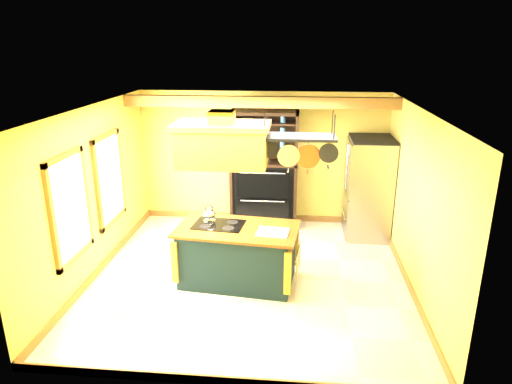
% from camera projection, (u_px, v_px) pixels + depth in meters
% --- Properties ---
extents(floor, '(5.00, 5.00, 0.00)m').
position_uv_depth(floor, '(250.00, 276.00, 7.41)').
color(floor, beige).
rests_on(floor, ground).
extents(ceiling, '(5.00, 5.00, 0.00)m').
position_uv_depth(ceiling, '(249.00, 109.00, 6.56)').
color(ceiling, white).
rests_on(ceiling, wall_back).
extents(wall_back, '(5.00, 0.02, 2.70)m').
position_uv_depth(wall_back, '(263.00, 158.00, 9.35)').
color(wall_back, gold).
rests_on(wall_back, floor).
extents(wall_front, '(5.00, 0.02, 2.70)m').
position_uv_depth(wall_front, '(224.00, 278.00, 4.62)').
color(wall_front, gold).
rests_on(wall_front, floor).
extents(wall_left, '(0.02, 5.00, 2.70)m').
position_uv_depth(wall_left, '(93.00, 193.00, 7.21)').
color(wall_left, gold).
rests_on(wall_left, floor).
extents(wall_right, '(0.02, 5.00, 2.70)m').
position_uv_depth(wall_right, '(417.00, 203.00, 6.76)').
color(wall_right, gold).
rests_on(wall_right, floor).
extents(ceiling_beam, '(5.00, 0.15, 0.20)m').
position_uv_depth(ceiling_beam, '(260.00, 102.00, 8.20)').
color(ceiling_beam, '#9B662F').
rests_on(ceiling_beam, ceiling).
extents(window_near, '(0.06, 1.06, 1.56)m').
position_uv_depth(window_near, '(70.00, 208.00, 6.43)').
color(window_near, '#9B662F').
rests_on(window_near, wall_left).
extents(window_far, '(0.06, 1.06, 1.56)m').
position_uv_depth(window_far, '(110.00, 179.00, 7.75)').
color(window_far, '#9B662F').
rests_on(window_far, wall_left).
extents(kitchen_island, '(1.95, 1.22, 1.11)m').
position_uv_depth(kitchen_island, '(237.00, 254.00, 7.11)').
color(kitchen_island, black).
rests_on(kitchen_island, floor).
extents(range_hood, '(1.37, 0.78, 0.80)m').
position_uv_depth(range_hood, '(222.00, 143.00, 6.57)').
color(range_hood, gold).
rests_on(range_hood, ceiling).
extents(pot_rack, '(1.11, 0.53, 0.83)m').
position_uv_depth(pot_rack, '(299.00, 143.00, 6.47)').
color(pot_rack, black).
rests_on(pot_rack, ceiling).
extents(refrigerator, '(0.82, 0.97, 1.90)m').
position_uv_depth(refrigerator, '(368.00, 190.00, 8.73)').
color(refrigerator, gray).
rests_on(refrigerator, floor).
extents(hutch, '(1.34, 0.60, 2.36)m').
position_uv_depth(hutch, '(264.00, 182.00, 9.24)').
color(hutch, black).
rests_on(hutch, floor).
extents(floor_register, '(0.30, 0.20, 0.01)m').
position_uv_depth(floor_register, '(114.00, 312.00, 6.43)').
color(floor_register, black).
rests_on(floor_register, floor).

